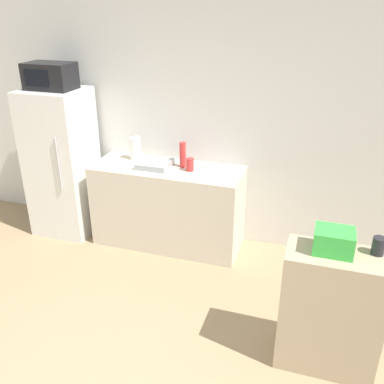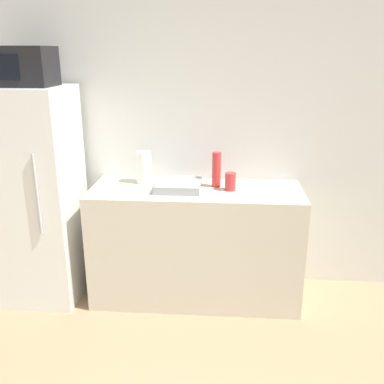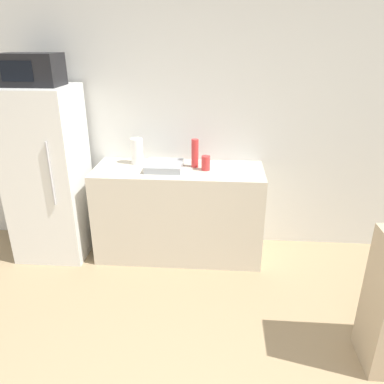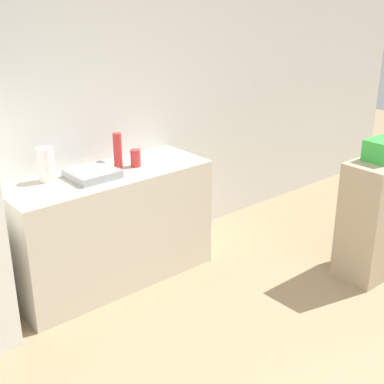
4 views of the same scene
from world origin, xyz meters
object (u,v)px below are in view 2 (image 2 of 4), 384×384
object	(u,v)px
bottle_tall	(216,170)
bottle_short	(230,182)
refrigerator	(33,197)
paper_towel_roll	(144,167)
microwave	(17,66)

from	to	relation	value
bottle_tall	bottle_short	world-z (taller)	bottle_tall
refrigerator	paper_towel_roll	bearing A→B (deg)	12.34
bottle_tall	microwave	bearing A→B (deg)	-175.02
bottle_tall	paper_towel_roll	world-z (taller)	bottle_tall
paper_towel_roll	microwave	bearing A→B (deg)	-167.58
bottle_tall	paper_towel_roll	bearing A→B (deg)	173.80
microwave	refrigerator	bearing A→B (deg)	69.12
microwave	bottle_tall	bearing A→B (deg)	4.98
refrigerator	microwave	world-z (taller)	microwave
refrigerator	bottle_short	xyz separation A→B (m)	(1.54, 0.04, 0.15)
refrigerator	bottle_tall	world-z (taller)	refrigerator
refrigerator	bottle_tall	xyz separation A→B (m)	(1.43, 0.12, 0.22)
refrigerator	microwave	xyz separation A→B (m)	(-0.00, -0.00, 0.98)
bottle_short	bottle_tall	bearing A→B (deg)	142.13
refrigerator	bottle_short	distance (m)	1.54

